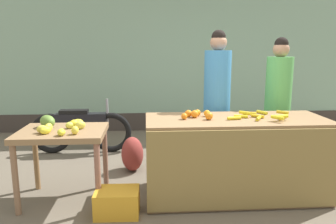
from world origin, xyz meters
The scene contains 12 objects.
ground_plane centered at (0.00, 0.00, 0.00)m, with size 24.00×24.00×0.00m, color #665B4C.
market_wall_back centered at (0.00, 3.19, 1.67)m, with size 7.64×0.23×3.40m.
fruit_stall_counter centered at (0.41, -0.01, 0.45)m, with size 2.00×0.81×0.90m.
side_table_wooden centered at (-1.49, 0.00, 0.68)m, with size 0.91×0.71×0.80m.
banana_bunch_pile centered at (0.69, -0.02, 0.93)m, with size 0.73×0.57×0.07m.
orange_pile centered at (-0.02, 0.05, 0.94)m, with size 0.35×0.29×0.08m.
mango_papaya_pile centered at (-1.55, 0.03, 0.85)m, with size 0.56×0.57×0.14m.
vendor_woman_blue_shirt centered at (0.33, 0.64, 0.95)m, with size 0.34×0.34×1.89m.
vendor_woman_green_shirt centered at (1.17, 0.73, 0.91)m, with size 0.34×0.34×1.80m.
parked_motorcycle centered at (-1.63, 1.69, 0.40)m, with size 1.60×0.18×0.88m.
produce_crate centered at (-0.89, -0.37, 0.13)m, with size 0.44×0.32×0.26m, color gold.
produce_sack centered at (-0.78, 0.83, 0.24)m, with size 0.36×0.30×0.47m, color maroon.
Camera 1 is at (-0.59, -3.41, 1.65)m, focal length 34.44 mm.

